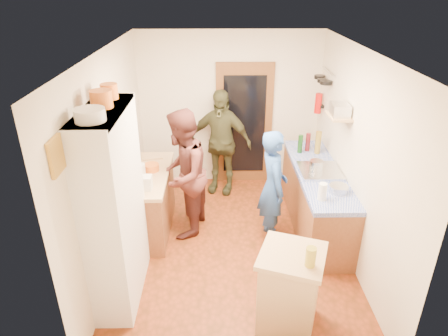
{
  "coord_description": "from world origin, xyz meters",
  "views": [
    {
      "loc": [
        -0.2,
        -4.46,
        3.34
      ],
      "look_at": [
        -0.12,
        0.15,
        1.11
      ],
      "focal_mm": 32.0,
      "sensor_mm": 36.0,
      "label": 1
    }
  ],
  "objects_px": {
    "hutch_body": "(115,209)",
    "person_hob": "(276,188)",
    "right_counter_base": "(315,200)",
    "person_back": "(221,142)",
    "island_base": "(289,292)",
    "person_left": "(186,173)"
  },
  "relations": [
    {
      "from": "hutch_body",
      "to": "person_hob",
      "type": "xyz_separation_m",
      "value": [
        1.86,
        0.99,
        -0.3
      ]
    },
    {
      "from": "hutch_body",
      "to": "right_counter_base",
      "type": "relative_size",
      "value": 1.0
    },
    {
      "from": "hutch_body",
      "to": "person_back",
      "type": "bearing_deg",
      "value": 64.28
    },
    {
      "from": "hutch_body",
      "to": "person_back",
      "type": "xyz_separation_m",
      "value": [
        1.15,
        2.39,
        -0.22
      ]
    },
    {
      "from": "right_counter_base",
      "to": "island_base",
      "type": "height_order",
      "value": "island_base"
    },
    {
      "from": "hutch_body",
      "to": "person_hob",
      "type": "bearing_deg",
      "value": 28.02
    },
    {
      "from": "hutch_body",
      "to": "island_base",
      "type": "relative_size",
      "value": 2.56
    },
    {
      "from": "person_hob",
      "to": "person_left",
      "type": "height_order",
      "value": "person_left"
    },
    {
      "from": "island_base",
      "to": "person_left",
      "type": "distance_m",
      "value": 2.17
    },
    {
      "from": "person_hob",
      "to": "hutch_body",
      "type": "bearing_deg",
      "value": 112.14
    },
    {
      "from": "person_left",
      "to": "person_back",
      "type": "distance_m",
      "value": 1.28
    },
    {
      "from": "right_counter_base",
      "to": "island_base",
      "type": "relative_size",
      "value": 2.56
    },
    {
      "from": "person_back",
      "to": "person_hob",
      "type": "bearing_deg",
      "value": -45.66
    },
    {
      "from": "right_counter_base",
      "to": "person_back",
      "type": "distance_m",
      "value": 1.8
    },
    {
      "from": "island_base",
      "to": "person_back",
      "type": "bearing_deg",
      "value": 102.77
    },
    {
      "from": "hutch_body",
      "to": "right_counter_base",
      "type": "height_order",
      "value": "hutch_body"
    },
    {
      "from": "right_counter_base",
      "to": "person_back",
      "type": "relative_size",
      "value": 1.25
    },
    {
      "from": "hutch_body",
      "to": "right_counter_base",
      "type": "distance_m",
      "value": 2.9
    },
    {
      "from": "person_hob",
      "to": "island_base",
      "type": "bearing_deg",
      "value": 172.45
    },
    {
      "from": "person_hob",
      "to": "person_back",
      "type": "bearing_deg",
      "value": 21.08
    },
    {
      "from": "right_counter_base",
      "to": "person_left",
      "type": "xyz_separation_m",
      "value": [
        -1.84,
        -0.09,
        0.49
      ]
    },
    {
      "from": "island_base",
      "to": "person_back",
      "type": "relative_size",
      "value": 0.49
    }
  ]
}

